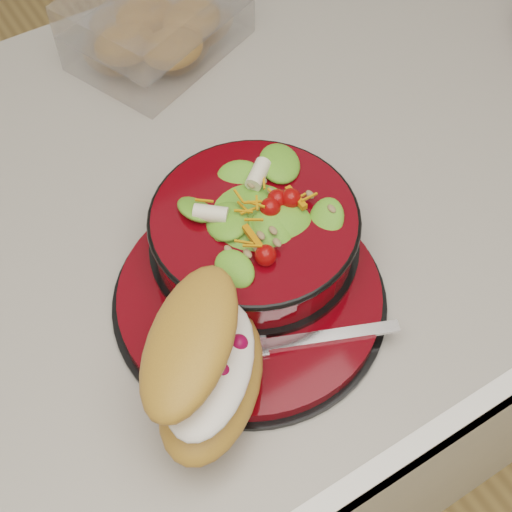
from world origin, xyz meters
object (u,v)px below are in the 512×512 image
fork (306,339)px  island_counter (285,330)px  dinner_plate (251,296)px  croissant (207,364)px  pastry_box (157,23)px  salad_bowl (254,226)px

fork → island_counter: bearing=-9.8°
island_counter → dinner_plate: dinner_plate is taller
dinner_plate → fork: size_ratio=1.71×
dinner_plate → fork: (0.02, -0.07, 0.01)m
island_counter → croissant: (-0.25, -0.22, 0.51)m
island_counter → croissant: bearing=-137.9°
dinner_plate → pastry_box: pastry_box is taller
island_counter → salad_bowl: bearing=-139.5°
croissant → fork: croissant is taller
island_counter → salad_bowl: size_ratio=5.73×
salad_bowl → dinner_plate: bearing=-125.4°
island_counter → fork: size_ratio=7.67×
salad_bowl → pastry_box: salad_bowl is taller
croissant → dinner_plate: bearing=-6.5°
fork → salad_bowl: bearing=14.6°
salad_bowl → pastry_box: bearing=78.4°
island_counter → dinner_plate: bearing=-136.0°
salad_bowl → croissant: bearing=-136.2°
island_counter → pastry_box: (-0.06, 0.24, 0.49)m
dinner_plate → croissant: croissant is taller
croissant → pastry_box: 0.50m
salad_bowl → pastry_box: size_ratio=0.86×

